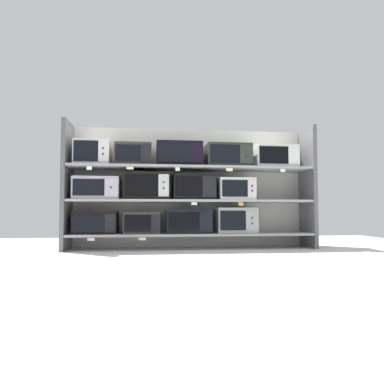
{
  "coord_description": "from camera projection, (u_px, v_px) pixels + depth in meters",
  "views": [
    {
      "loc": [
        -0.51,
        -4.45,
        0.47
      ],
      "look_at": [
        0.0,
        0.0,
        0.71
      ],
      "focal_mm": 32.94,
      "sensor_mm": 36.0,
      "label": 1
    }
  ],
  "objects": [
    {
      "name": "ground",
      "position": [
        204.0,
        260.0,
        3.45
      ],
      "size": [
        7.03,
        6.0,
        0.02
      ],
      "primitive_type": "cube",
      "color": "silver"
    },
    {
      "name": "back_panel",
      "position": [
        190.0,
        188.0,
        4.74
      ],
      "size": [
        3.23,
        0.04,
        1.57
      ],
      "primitive_type": "cube",
      "color": "beige",
      "rests_on": "ground"
    },
    {
      "name": "upright_left",
      "position": [
        67.0,
        185.0,
        4.31
      ],
      "size": [
        0.05,
        0.48,
        1.57
      ],
      "primitive_type": "cube",
      "color": "#5B5B5E",
      "rests_on": "ground"
    },
    {
      "name": "upright_right",
      "position": [
        308.0,
        187.0,
        4.66
      ],
      "size": [
        0.05,
        0.48,
        1.57
      ],
      "primitive_type": "cube",
      "color": "#5B5B5E",
      "rests_on": "ground"
    },
    {
      "name": "shelf_0",
      "position": [
        192.0,
        234.0,
        4.45
      ],
      "size": [
        3.03,
        0.48,
        0.03
      ],
      "primitive_type": "cube",
      "color": "#99999E",
      "rests_on": "ground"
    },
    {
      "name": "microwave_0",
      "position": [
        96.0,
        223.0,
        4.32
      ],
      "size": [
        0.53,
        0.34,
        0.27
      ],
      "color": "black",
      "rests_on": "shelf_0"
    },
    {
      "name": "microwave_1",
      "position": [
        142.0,
        223.0,
        4.39
      ],
      "size": [
        0.45,
        0.34,
        0.26
      ],
      "color": "#303134",
      "rests_on": "shelf_0"
    },
    {
      "name": "microwave_2",
      "position": [
        188.0,
        221.0,
        4.45
      ],
      "size": [
        0.56,
        0.4,
        0.29
      ],
      "color": "black",
      "rests_on": "shelf_0"
    },
    {
      "name": "microwave_3",
      "position": [
        236.0,
        220.0,
        4.52
      ],
      "size": [
        0.51,
        0.37,
        0.32
      ],
      "color": "#A2A5A2",
      "rests_on": "shelf_0"
    },
    {
      "name": "price_tag_0",
      "position": [
        91.0,
        239.0,
        4.07
      ],
      "size": [
        0.08,
        0.0,
        0.03
      ],
      "primitive_type": "cube",
      "color": "white"
    },
    {
      "name": "price_tag_1",
      "position": [
        142.0,
        239.0,
        4.14
      ],
      "size": [
        0.09,
        0.0,
        0.03
      ],
      "primitive_type": "cube",
      "color": "beige"
    },
    {
      "name": "shelf_1",
      "position": [
        192.0,
        201.0,
        4.48
      ],
      "size": [
        3.03,
        0.48,
        0.03
      ],
      "primitive_type": "cube",
      "color": "#99999E"
    },
    {
      "name": "microwave_4",
      "position": [
        97.0,
        188.0,
        4.35
      ],
      "size": [
        0.55,
        0.41,
        0.27
      ],
      "color": "#BBB0C1",
      "rests_on": "shelf_1"
    },
    {
      "name": "microwave_5",
      "position": [
        147.0,
        186.0,
        4.42
      ],
      "size": [
        0.56,
        0.38,
        0.34
      ],
      "color": "black",
      "rests_on": "shelf_1"
    },
    {
      "name": "microwave_6",
      "position": [
        193.0,
        187.0,
        4.48
      ],
      "size": [
        0.53,
        0.43,
        0.32
      ],
      "color": "black",
      "rests_on": "shelf_1"
    },
    {
      "name": "microwave_7",
      "position": [
        235.0,
        189.0,
        4.54
      ],
      "size": [
        0.46,
        0.43,
        0.28
      ],
      "color": "silver",
      "rests_on": "shelf_1"
    },
    {
      "name": "price_tag_2",
      "position": [
        194.0,
        204.0,
        4.23
      ],
      "size": [
        0.07,
        0.0,
        0.03
      ],
      "primitive_type": "cube",
      "color": "white"
    },
    {
      "name": "price_tag_3",
      "position": [
        241.0,
        204.0,
        4.3
      ],
      "size": [
        0.06,
        0.0,
        0.04
      ],
      "primitive_type": "cube",
      "color": "orange"
    },
    {
      "name": "shelf_2",
      "position": [
        192.0,
        168.0,
        4.5
      ],
      "size": [
        3.03,
        0.48,
        0.03
      ],
      "primitive_type": "cube",
      "color": "#99999E"
    },
    {
      "name": "microwave_8",
      "position": [
        93.0,
        153.0,
        4.36
      ],
      "size": [
        0.43,
        0.35,
        0.31
      ],
      "color": "silver",
      "rests_on": "shelf_2"
    },
    {
      "name": "microwave_9",
      "position": [
        134.0,
        155.0,
        4.42
      ],
      "size": [
        0.45,
        0.37,
        0.28
      ],
      "color": "#322F2F",
      "rests_on": "shelf_2"
    },
    {
      "name": "microwave_10",
      "position": [
        179.0,
        155.0,
        4.49
      ],
      "size": [
        0.57,
        0.36,
        0.31
      ],
      "color": "black",
      "rests_on": "shelf_2"
    },
    {
      "name": "microwave_11",
      "position": [
        228.0,
        156.0,
        4.56
      ],
      "size": [
        0.57,
        0.42,
        0.29
      ],
      "color": "#28322B",
      "rests_on": "shelf_2"
    },
    {
      "name": "microwave_12",
      "position": [
        274.0,
        157.0,
        4.63
      ],
      "size": [
        0.55,
        0.39,
        0.29
      ],
      "color": "silver",
      "rests_on": "shelf_2"
    },
    {
      "name": "price_tag_4",
      "position": [
        89.0,
        168.0,
        4.12
      ],
      "size": [
        0.06,
        0.0,
        0.05
      ],
      "primitive_type": "cube",
      "color": "white"
    },
    {
      "name": "price_tag_5",
      "position": [
        130.0,
        168.0,
        4.17
      ],
      "size": [
        0.08,
        0.0,
        0.03
      ],
      "primitive_type": "cube",
      "color": "beige"
    },
    {
      "name": "price_tag_6",
      "position": [
        178.0,
        169.0,
        4.23
      ],
      "size": [
        0.05,
        0.0,
        0.04
      ],
      "primitive_type": "cube",
      "color": "beige"
    },
    {
      "name": "price_tag_7",
      "position": [
        229.0,
        170.0,
        4.31
      ],
      "size": [
        0.08,
        0.0,
        0.04
      ],
      "primitive_type": "cube",
      "color": "beige"
    },
    {
      "name": "price_tag_8",
      "position": [
        283.0,
        170.0,
        4.38
      ],
      "size": [
        0.06,
        0.0,
        0.04
      ],
      "primitive_type": "cube",
      "color": "white"
    }
  ]
}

